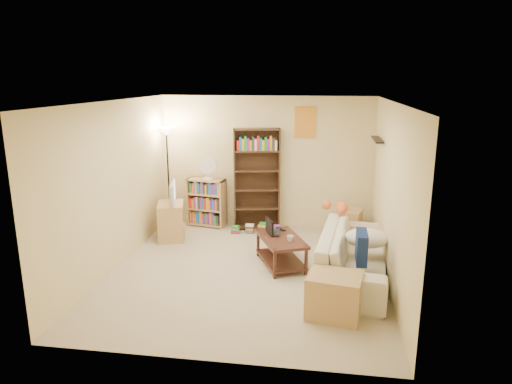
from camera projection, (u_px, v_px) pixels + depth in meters
room at (247, 165)px, 6.43m from camera, size 4.50×4.54×2.52m
sofa at (354, 254)px, 6.57m from camera, size 2.57×1.46×0.69m
navy_pillow at (361, 247)px, 5.98m from camera, size 0.14×0.46×0.41m
cream_blanket at (367, 238)px, 6.52m from camera, size 0.63×0.45×0.27m
tabby_cat at (339, 207)px, 7.39m from camera, size 0.55×0.24×0.19m
coffee_table at (281, 247)px, 6.99m from camera, size 0.93×1.16×0.45m
laptop at (278, 233)px, 7.12m from camera, size 0.38×0.28×0.03m
laptop_screen at (269, 226)px, 7.06m from camera, size 0.15×0.32×0.23m
mug at (290, 239)px, 6.76m from camera, size 0.12×0.12×0.10m
tv_remote at (281, 229)px, 7.30m from camera, size 0.16×0.17×0.02m
tv_stand at (171, 221)px, 8.16m from camera, size 0.59×0.71×0.65m
television at (170, 193)px, 8.03m from camera, size 0.72×0.45×0.39m
tall_bookshelf at (257, 177)px, 8.56m from camera, size 0.90×0.45×1.92m
short_bookshelf at (207, 203)px, 8.84m from camera, size 0.77×0.42×0.94m
desk_fan at (208, 168)px, 8.61m from camera, size 0.33×0.19×0.45m
floor_lamp at (167, 149)px, 8.43m from camera, size 0.33×0.33×1.94m
side_table at (348, 224)px, 8.23m from camera, size 0.56×0.56×0.52m
end_cabinet at (334, 295)px, 5.50m from camera, size 0.72×0.63×0.53m
book_stacks at (257, 229)px, 8.50m from camera, size 0.92×0.24×0.20m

